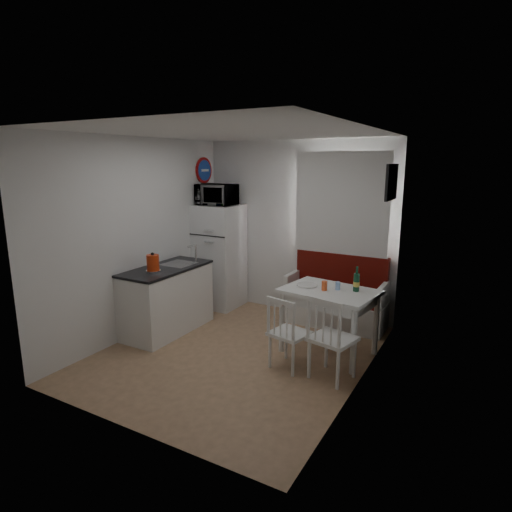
% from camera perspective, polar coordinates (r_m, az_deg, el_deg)
% --- Properties ---
extents(floor, '(3.00, 3.50, 0.02)m').
position_cam_1_polar(floor, '(5.36, -2.60, -12.78)').
color(floor, '#967250').
rests_on(floor, ground).
extents(ceiling, '(3.00, 3.50, 0.02)m').
position_cam_1_polar(ceiling, '(4.86, -2.92, 16.18)').
color(ceiling, white).
rests_on(ceiling, wall_back).
extents(wall_back, '(3.00, 0.02, 2.60)m').
position_cam_1_polar(wall_back, '(6.47, 5.49, 3.67)').
color(wall_back, white).
rests_on(wall_back, floor).
extents(wall_front, '(3.00, 0.02, 2.60)m').
position_cam_1_polar(wall_front, '(3.63, -17.58, -3.90)').
color(wall_front, white).
rests_on(wall_front, floor).
extents(wall_left, '(0.02, 3.50, 2.60)m').
position_cam_1_polar(wall_left, '(5.87, -15.29, 2.37)').
color(wall_left, white).
rests_on(wall_left, floor).
extents(wall_right, '(0.02, 3.50, 2.60)m').
position_cam_1_polar(wall_right, '(4.36, 14.24, -0.98)').
color(wall_right, white).
rests_on(wall_right, floor).
extents(window, '(1.22, 0.06, 1.47)m').
position_cam_1_polar(window, '(6.16, 11.44, 6.08)').
color(window, white).
rests_on(window, wall_back).
extents(curtain, '(1.35, 0.02, 1.50)m').
position_cam_1_polar(curtain, '(6.08, 11.26, 6.49)').
color(curtain, white).
rests_on(curtain, wall_back).
extents(kitchen_counter, '(0.62, 1.32, 1.16)m').
position_cam_1_polar(kitchen_counter, '(5.98, -11.71, -5.61)').
color(kitchen_counter, white).
rests_on(kitchen_counter, floor).
extents(wall_sign, '(0.03, 0.40, 0.40)m').
position_cam_1_polar(wall_sign, '(6.87, -6.91, 11.27)').
color(wall_sign, '#1B43A6').
rests_on(wall_sign, wall_left).
extents(picture_frame, '(0.04, 0.52, 0.42)m').
position_cam_1_polar(picture_frame, '(5.33, 17.58, 9.38)').
color(picture_frame, black).
rests_on(picture_frame, wall_right).
extents(bench, '(1.40, 0.54, 1.00)m').
position_cam_1_polar(bench, '(6.23, 10.62, -6.01)').
color(bench, white).
rests_on(bench, floor).
extents(dining_table, '(1.16, 0.89, 0.80)m').
position_cam_1_polar(dining_table, '(5.18, 9.77, -5.42)').
color(dining_table, white).
rests_on(dining_table, floor).
extents(chair_left, '(0.47, 0.45, 0.45)m').
position_cam_1_polar(chair_left, '(4.75, 4.10, -9.33)').
color(chair_left, white).
rests_on(chair_left, floor).
extents(chair_right, '(0.52, 0.51, 0.50)m').
position_cam_1_polar(chair_right, '(4.55, 9.84, -9.77)').
color(chair_right, white).
rests_on(chair_right, floor).
extents(fridge, '(0.65, 0.65, 1.63)m').
position_cam_1_polar(fridge, '(6.82, -4.90, -0.01)').
color(fridge, white).
rests_on(fridge, floor).
extents(microwave, '(0.58, 0.39, 0.32)m').
position_cam_1_polar(microwave, '(6.64, -5.30, 8.14)').
color(microwave, white).
rests_on(microwave, fridge).
extents(kettle, '(0.19, 0.19, 0.25)m').
position_cam_1_polar(kettle, '(5.58, -13.58, -0.91)').
color(kettle, red).
rests_on(kettle, kitchen_counter).
extents(wine_bottle, '(0.07, 0.07, 0.30)m').
position_cam_1_polar(wine_bottle, '(5.12, 13.27, -2.99)').
color(wine_bottle, '#164529').
rests_on(wine_bottle, dining_table).
extents(drinking_glass_orange, '(0.07, 0.07, 0.11)m').
position_cam_1_polar(drinking_glass_orange, '(5.10, 9.11, -3.94)').
color(drinking_glass_orange, '#FF612A').
rests_on(drinking_glass_orange, dining_table).
extents(drinking_glass_blue, '(0.06, 0.06, 0.10)m').
position_cam_1_polar(drinking_glass_blue, '(5.16, 10.85, -3.92)').
color(drinking_glass_blue, '#92BAF9').
rests_on(drinking_glass_blue, dining_table).
extents(plate, '(0.25, 0.25, 0.02)m').
position_cam_1_polar(plate, '(5.27, 6.80, -3.88)').
color(plate, white).
rests_on(plate, dining_table).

